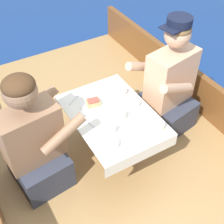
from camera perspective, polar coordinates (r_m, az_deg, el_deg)
ground_plane at (r=2.79m, az=1.01°, el=-12.46°), size 60.00×60.00×0.00m
boat_deck at (r=2.67m, az=1.05°, el=-10.65°), size 2.00×3.62×0.30m
gunwale_starboard at (r=2.90m, az=17.83°, el=1.67°), size 0.06×3.62×0.37m
cockpit_table at (r=2.33m, az=0.00°, el=-1.23°), size 0.58×0.81×0.43m
person_port at (r=2.22m, az=-14.09°, el=-5.50°), size 0.56×0.49×0.95m
person_starboard at (r=2.62m, az=10.37°, el=4.64°), size 0.57×0.52×1.01m
plate_sandwich at (r=2.36m, az=-3.42°, el=1.28°), size 0.20×0.20×0.01m
plate_bread at (r=2.16m, az=5.91°, el=-3.82°), size 0.16×0.16×0.01m
sandwich at (r=2.34m, az=-3.44°, el=1.78°), size 0.11×0.09×0.05m
bowl_port_near at (r=2.46m, az=1.25°, el=3.93°), size 0.13×0.13×0.04m
bowl_starboard_near at (r=2.36m, az=3.82°, el=1.75°), size 0.12×0.12×0.04m
bowl_center_far at (r=2.06m, az=-0.37°, el=-5.81°), size 0.12×0.12×0.04m
coffee_cup_port at (r=2.24m, az=1.70°, el=-0.43°), size 0.10×0.07×0.07m
coffee_cup_starboard at (r=2.14m, az=-0.13°, el=-3.08°), size 0.09×0.06×0.07m
tin_can at (r=2.19m, az=8.79°, el=-2.54°), size 0.07×0.07×0.05m
utensil_spoon_port at (r=2.23m, az=-4.20°, el=-2.02°), size 0.06×0.17×0.01m
utensil_knife_port at (r=2.29m, az=6.43°, el=-0.56°), size 0.14×0.11×0.00m
utensil_spoon_starboard at (r=2.23m, az=3.58°, el=-1.97°), size 0.12×0.14×0.01m
utensil_knife_starboard at (r=2.43m, az=-6.72°, el=2.45°), size 0.15×0.10×0.00m
utensil_spoon_center at (r=2.26m, az=5.21°, el=-1.35°), size 0.10×0.15×0.01m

